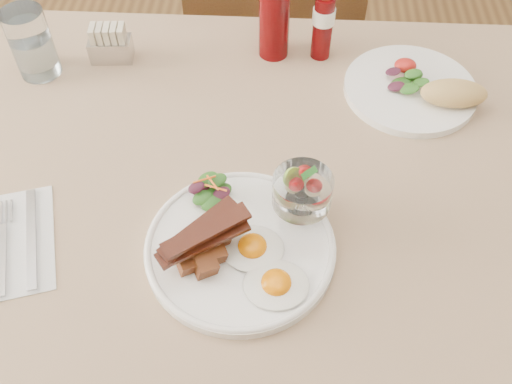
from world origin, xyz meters
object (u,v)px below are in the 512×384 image
object	(u,v)px
chair_far	(274,42)
hot_sauce_bottle	(323,24)
main_plate	(240,248)
fruit_cup	(302,191)
ketchup_bottle	(274,18)
sugar_caddy	(110,45)
water_glass	(33,47)
table	(262,209)
second_plate	(420,89)

from	to	relation	value
chair_far	hot_sauce_bottle	bearing A→B (deg)	-74.15
main_plate	fruit_cup	xyz separation A→B (m)	(0.09, 0.07, 0.06)
fruit_cup	ketchup_bottle	world-z (taller)	ketchup_bottle
ketchup_bottle	sugar_caddy	xyz separation A→B (m)	(-0.31, -0.03, -0.05)
fruit_cup	hot_sauce_bottle	distance (m)	0.40
chair_far	sugar_caddy	size ratio (longest dim) A/B	11.11
water_glass	fruit_cup	bearing A→B (deg)	-32.79
table	hot_sauce_bottle	xyz separation A→B (m)	(0.10, 0.32, 0.16)
hot_sauce_bottle	ketchup_bottle	bearing A→B (deg)	178.89
chair_far	water_glass	xyz separation A→B (m)	(-0.44, -0.42, 0.28)
table	main_plate	bearing A→B (deg)	-100.32
table	ketchup_bottle	bearing A→B (deg)	89.00
table	ketchup_bottle	size ratio (longest dim) A/B	7.70
ketchup_bottle	table	bearing A→B (deg)	-91.00
chair_far	second_plate	size ratio (longest dim) A/B	3.72
main_plate	hot_sauce_bottle	world-z (taller)	hot_sauce_bottle
main_plate	fruit_cup	bearing A→B (deg)	37.12
fruit_cup	sugar_caddy	distance (m)	0.52
chair_far	water_glass	bearing A→B (deg)	-135.95
ketchup_bottle	water_glass	bearing A→B (deg)	-169.64
table	water_glass	world-z (taller)	water_glass
main_plate	ketchup_bottle	bearing A→B (deg)	86.05
table	sugar_caddy	bearing A→B (deg)	137.08
table	main_plate	size ratio (longest dim) A/B	4.75
ketchup_bottle	water_glass	world-z (taller)	ketchup_bottle
chair_far	sugar_caddy	bearing A→B (deg)	-129.28
table	sugar_caddy	world-z (taller)	sugar_caddy
main_plate	hot_sauce_bottle	xyz separation A→B (m)	(0.12, 0.47, 0.06)
chair_far	water_glass	size ratio (longest dim) A/B	7.07
ketchup_bottle	main_plate	bearing A→B (deg)	-93.95
ketchup_bottle	water_glass	size ratio (longest dim) A/B	1.31
second_plate	hot_sauce_bottle	size ratio (longest dim) A/B	1.67
main_plate	ketchup_bottle	xyz separation A→B (m)	(0.03, 0.47, 0.07)
table	main_plate	distance (m)	0.18
chair_far	fruit_cup	xyz separation A→B (m)	(0.06, -0.74, 0.29)
sugar_caddy	water_glass	world-z (taller)	water_glass
main_plate	hot_sauce_bottle	bearing A→B (deg)	75.06
ketchup_bottle	fruit_cup	bearing A→B (deg)	-82.23
second_plate	water_glass	size ratio (longest dim) A/B	1.90
main_plate	second_plate	size ratio (longest dim) A/B	1.12
fruit_cup	chair_far	bearing A→B (deg)	94.64
chair_far	main_plate	xyz separation A→B (m)	(-0.03, -0.81, 0.24)
chair_far	main_plate	bearing A→B (deg)	-91.89
table	chair_far	bearing A→B (deg)	90.00
main_plate	chair_far	bearing A→B (deg)	88.11
table	main_plate	xyz separation A→B (m)	(-0.03, -0.15, 0.10)
table	water_glass	xyz separation A→B (m)	(-0.44, 0.24, 0.15)
table	sugar_caddy	xyz separation A→B (m)	(-0.31, 0.29, 0.12)
second_plate	water_glass	bearing A→B (deg)	177.59
table	second_plate	bearing A→B (deg)	37.04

